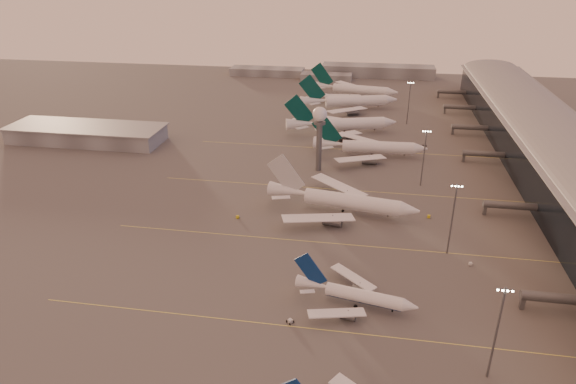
# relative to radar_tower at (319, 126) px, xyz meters

# --- Properties ---
(ground) EXTENTS (700.00, 700.00, 0.00)m
(ground) POSITION_rel_radar_tower_xyz_m (-5.00, -120.00, -20.95)
(ground) COLOR #4D4B4B
(ground) RESTS_ON ground
(taxiway_markings) EXTENTS (180.00, 185.25, 0.02)m
(taxiway_markings) POSITION_rel_radar_tower_xyz_m (25.00, -64.00, -20.94)
(taxiway_markings) COLOR #F2E655
(taxiway_markings) RESTS_ON ground
(terminal) EXTENTS (57.00, 362.00, 23.04)m
(terminal) POSITION_rel_radar_tower_xyz_m (102.88, -9.91, -10.43)
(terminal) COLOR black
(terminal) RESTS_ON ground
(hangar) EXTENTS (82.00, 27.00, 8.50)m
(hangar) POSITION_rel_radar_tower_xyz_m (-125.00, 20.00, -16.63)
(hangar) COLOR slate
(hangar) RESTS_ON ground
(radar_tower) EXTENTS (6.40, 6.40, 31.10)m
(radar_tower) POSITION_rel_radar_tower_xyz_m (0.00, 0.00, 0.00)
(radar_tower) COLOR #55585D
(radar_tower) RESTS_ON ground
(mast_a) EXTENTS (3.60, 0.56, 25.00)m
(mast_a) POSITION_rel_radar_tower_xyz_m (53.00, -120.00, -7.21)
(mast_a) COLOR #55585D
(mast_a) RESTS_ON ground
(mast_b) EXTENTS (3.60, 0.56, 25.00)m
(mast_b) POSITION_rel_radar_tower_xyz_m (50.00, -65.00, -7.21)
(mast_b) COLOR #55585D
(mast_b) RESTS_ON ground
(mast_c) EXTENTS (3.60, 0.56, 25.00)m
(mast_c) POSITION_rel_radar_tower_xyz_m (45.00, -10.00, -7.21)
(mast_c) COLOR #55585D
(mast_c) RESTS_ON ground
(mast_d) EXTENTS (3.60, 0.56, 25.00)m
(mast_d) POSITION_rel_radar_tower_xyz_m (43.00, 80.00, -7.21)
(mast_d) COLOR #55585D
(mast_d) RESTS_ON ground
(distant_horizon) EXTENTS (165.00, 37.50, 9.00)m
(distant_horizon) POSITION_rel_radar_tower_xyz_m (-2.38, 205.14, -17.06)
(distant_horizon) COLOR slate
(distant_horizon) RESTS_ON ground
(narrowbody_mid) EXTENTS (35.10, 27.76, 13.84)m
(narrowbody_mid) POSITION_rel_radar_tower_xyz_m (21.26, -97.89, -18.15)
(narrowbody_mid) COLOR white
(narrowbody_mid) RESTS_ON ground
(widebody_white) EXTENTS (58.87, 46.80, 20.85)m
(widebody_white) POSITION_rel_radar_tower_xyz_m (13.57, -41.03, -17.33)
(widebody_white) COLOR white
(widebody_white) RESTS_ON ground
(greentail_a) EXTENTS (56.21, 45.34, 20.41)m
(greentail_a) POSITION_rel_radar_tower_xyz_m (22.77, 22.17, -17.35)
(greentail_a) COLOR white
(greentail_a) RESTS_ON ground
(greentail_b) EXTENTS (61.13, 48.70, 22.77)m
(greentail_b) POSITION_rel_radar_tower_xyz_m (6.79, 55.60, -16.93)
(greentail_b) COLOR white
(greentail_b) RESTS_ON ground
(greentail_c) EXTENTS (62.33, 49.64, 23.25)m
(greentail_c) POSITION_rel_radar_tower_xyz_m (8.02, 105.15, -16.84)
(greentail_c) COLOR white
(greentail_c) RESTS_ON ground
(greentail_d) EXTENTS (61.37, 49.19, 22.42)m
(greentail_d) POSITION_rel_radar_tower_xyz_m (9.42, 138.23, -16.99)
(greentail_d) COLOR white
(greentail_d) RESTS_ON ground
(gsv_tug_mid) EXTENTS (4.17, 4.04, 1.04)m
(gsv_tug_mid) POSITION_rel_radar_tower_xyz_m (4.68, -108.66, -20.41)
(gsv_tug_mid) COLOR silver
(gsv_tug_mid) RESTS_ON ground
(gsv_truck_b) EXTENTS (5.40, 2.80, 2.07)m
(gsv_truck_b) POSITION_rel_radar_tower_xyz_m (56.83, -71.47, -19.89)
(gsv_truck_b) COLOR silver
(gsv_truck_b) RESTS_ON ground
(gsv_truck_c) EXTENTS (5.13, 5.14, 2.16)m
(gsv_truck_c) POSITION_rel_radar_tower_xyz_m (-24.11, -52.17, -19.85)
(gsv_truck_c) COLOR gold
(gsv_truck_c) RESTS_ON ground
(gsv_catering_b) EXTENTS (5.44, 3.11, 4.21)m
(gsv_catering_b) POSITION_rel_radar_tower_xyz_m (46.29, -40.29, -18.84)
(gsv_catering_b) COLOR gold
(gsv_catering_b) RESTS_ON ground
(gsv_tug_far) EXTENTS (3.25, 3.70, 0.91)m
(gsv_tug_far) POSITION_rel_radar_tower_xyz_m (13.26, -26.29, -20.48)
(gsv_tug_far) COLOR #5D5F62
(gsv_tug_far) RESTS_ON ground
(gsv_truck_d) EXTENTS (4.16, 5.99, 2.28)m
(gsv_truck_d) POSITION_rel_radar_tower_xyz_m (-20.76, 8.43, -19.78)
(gsv_truck_d) COLOR silver
(gsv_truck_d) RESTS_ON ground
(gsv_tug_hangar) EXTENTS (4.10, 3.37, 1.01)m
(gsv_tug_hangar) POSITION_rel_radar_tower_xyz_m (50.43, 41.39, -20.43)
(gsv_tug_hangar) COLOR #5D5F62
(gsv_tug_hangar) RESTS_ON ground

